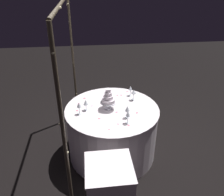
{
  "coord_description": "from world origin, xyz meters",
  "views": [
    {
      "loc": [
        -2.63,
        0.31,
        2.41
      ],
      "look_at": [
        0.0,
        0.0,
        0.95
      ],
      "focal_mm": 36.18,
      "sensor_mm": 36.0,
      "label": 1
    }
  ],
  "objects_px": {
    "wine_glass_2": "(130,89)",
    "wine_glass_0": "(86,103)",
    "wine_glass_4": "(128,114)",
    "tiered_cake": "(108,99)",
    "main_table": "(112,131)",
    "wine_glass_3": "(79,105)",
    "wine_glass_1": "(134,92)",
    "decorative_arch": "(68,66)",
    "side_table": "(109,194)",
    "wine_glass_5": "(127,109)"
  },
  "relations": [
    {
      "from": "wine_glass_5",
      "to": "tiered_cake",
      "type": "bearing_deg",
      "value": 41.29
    },
    {
      "from": "decorative_arch",
      "to": "tiered_cake",
      "type": "relative_size",
      "value": 7.24
    },
    {
      "from": "wine_glass_4",
      "to": "wine_glass_5",
      "type": "relative_size",
      "value": 0.98
    },
    {
      "from": "side_table",
      "to": "wine_glass_4",
      "type": "relative_size",
      "value": 4.69
    },
    {
      "from": "wine_glass_2",
      "to": "tiered_cake",
      "type": "bearing_deg",
      "value": 132.92
    },
    {
      "from": "wine_glass_0",
      "to": "wine_glass_2",
      "type": "relative_size",
      "value": 1.01
    },
    {
      "from": "wine_glass_4",
      "to": "side_table",
      "type": "bearing_deg",
      "value": 156.17
    },
    {
      "from": "main_table",
      "to": "wine_glass_3",
      "type": "distance_m",
      "value": 0.69
    },
    {
      "from": "tiered_cake",
      "to": "wine_glass_0",
      "type": "relative_size",
      "value": 1.91
    },
    {
      "from": "wine_glass_2",
      "to": "wine_glass_0",
      "type": "bearing_deg",
      "value": 116.81
    },
    {
      "from": "wine_glass_0",
      "to": "wine_glass_5",
      "type": "height_order",
      "value": "wine_glass_5"
    },
    {
      "from": "wine_glass_1",
      "to": "wine_glass_5",
      "type": "height_order",
      "value": "wine_glass_5"
    },
    {
      "from": "main_table",
      "to": "wine_glass_2",
      "type": "xyz_separation_m",
      "value": [
        0.34,
        -0.32,
        0.51
      ]
    },
    {
      "from": "wine_glass_4",
      "to": "wine_glass_2",
      "type": "bearing_deg",
      "value": -13.22
    },
    {
      "from": "wine_glass_3",
      "to": "wine_glass_5",
      "type": "height_order",
      "value": "wine_glass_3"
    },
    {
      "from": "side_table",
      "to": "wine_glass_0",
      "type": "distance_m",
      "value": 1.19
    },
    {
      "from": "side_table",
      "to": "tiered_cake",
      "type": "distance_m",
      "value": 1.2
    },
    {
      "from": "wine_glass_0",
      "to": "tiered_cake",
      "type": "bearing_deg",
      "value": -90.59
    },
    {
      "from": "wine_glass_1",
      "to": "wine_glass_4",
      "type": "distance_m",
      "value": 0.6
    },
    {
      "from": "decorative_arch",
      "to": "wine_glass_4",
      "type": "xyz_separation_m",
      "value": [
        -0.36,
        -0.69,
        -0.52
      ]
    },
    {
      "from": "side_table",
      "to": "wine_glass_1",
      "type": "xyz_separation_m",
      "value": [
        1.26,
        -0.49,
        0.52
      ]
    },
    {
      "from": "side_table",
      "to": "tiered_cake",
      "type": "xyz_separation_m",
      "value": [
        1.06,
        -0.1,
        0.55
      ]
    },
    {
      "from": "wine_glass_0",
      "to": "wine_glass_5",
      "type": "bearing_deg",
      "value": -115.61
    },
    {
      "from": "tiered_cake",
      "to": "wine_glass_4",
      "type": "bearing_deg",
      "value": -150.92
    },
    {
      "from": "side_table",
      "to": "wine_glass_5",
      "type": "height_order",
      "value": "wine_glass_5"
    },
    {
      "from": "wine_glass_2",
      "to": "wine_glass_4",
      "type": "xyz_separation_m",
      "value": [
        -0.71,
        0.17,
        0.01
      ]
    },
    {
      "from": "decorative_arch",
      "to": "wine_glass_0",
      "type": "relative_size",
      "value": 13.81
    },
    {
      "from": "wine_glass_0",
      "to": "wine_glass_2",
      "type": "xyz_separation_m",
      "value": [
        0.34,
        -0.67,
        -0.0
      ]
    },
    {
      "from": "main_table",
      "to": "wine_glass_2",
      "type": "height_order",
      "value": "wine_glass_2"
    },
    {
      "from": "side_table",
      "to": "wine_glass_0",
      "type": "relative_size",
      "value": 4.93
    },
    {
      "from": "main_table",
      "to": "wine_glass_0",
      "type": "distance_m",
      "value": 0.62
    },
    {
      "from": "wine_glass_5",
      "to": "wine_glass_4",
      "type": "bearing_deg",
      "value": 173.5
    },
    {
      "from": "main_table",
      "to": "side_table",
      "type": "relative_size",
      "value": 1.65
    },
    {
      "from": "tiered_cake",
      "to": "wine_glass_2",
      "type": "bearing_deg",
      "value": -47.08
    },
    {
      "from": "wine_glass_0",
      "to": "wine_glass_4",
      "type": "distance_m",
      "value": 0.62
    },
    {
      "from": "wine_glass_3",
      "to": "wine_glass_1",
      "type": "bearing_deg",
      "value": -69.16
    },
    {
      "from": "decorative_arch",
      "to": "side_table",
      "type": "bearing_deg",
      "value": -159.96
    },
    {
      "from": "wine_glass_2",
      "to": "main_table",
      "type": "bearing_deg",
      "value": 137.08
    },
    {
      "from": "wine_glass_1",
      "to": "tiered_cake",
      "type": "bearing_deg",
      "value": 118.16
    },
    {
      "from": "wine_glass_2",
      "to": "wine_glass_1",
      "type": "bearing_deg",
      "value": -171.49
    },
    {
      "from": "main_table",
      "to": "wine_glass_0",
      "type": "height_order",
      "value": "wine_glass_0"
    },
    {
      "from": "decorative_arch",
      "to": "wine_glass_1",
      "type": "height_order",
      "value": "decorative_arch"
    },
    {
      "from": "wine_glass_3",
      "to": "decorative_arch",
      "type": "bearing_deg",
      "value": 47.95
    },
    {
      "from": "wine_glass_0",
      "to": "decorative_arch",
      "type": "bearing_deg",
      "value": 90.85
    },
    {
      "from": "wine_glass_1",
      "to": "wine_glass_3",
      "type": "xyz_separation_m",
      "value": [
        -0.3,
        0.78,
        0.01
      ]
    },
    {
      "from": "wine_glass_0",
      "to": "wine_glass_2",
      "type": "distance_m",
      "value": 0.75
    },
    {
      "from": "main_table",
      "to": "tiered_cake",
      "type": "distance_m",
      "value": 0.55
    },
    {
      "from": "wine_glass_1",
      "to": "wine_glass_3",
      "type": "height_order",
      "value": "wine_glass_3"
    },
    {
      "from": "main_table",
      "to": "decorative_arch",
      "type": "bearing_deg",
      "value": 89.86
    },
    {
      "from": "wine_glass_3",
      "to": "wine_glass_4",
      "type": "bearing_deg",
      "value": -114.94
    }
  ]
}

